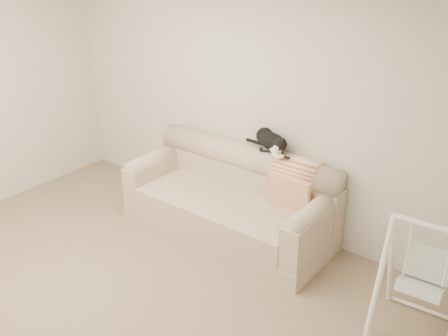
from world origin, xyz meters
name	(u,v)px	position (x,y,z in m)	size (l,w,h in m)	color
ground_plane	(109,305)	(0.00, 0.00, 0.00)	(5.00, 5.00, 0.00)	brown
room_shell	(89,138)	(0.00, 0.00, 1.53)	(5.04, 4.04, 2.60)	beige
sofa	(232,201)	(0.09, 1.62, 0.35)	(2.20, 0.93, 0.90)	tan
remote_a	(268,150)	(0.36, 1.86, 0.91)	(0.19, 0.10, 0.03)	black
remote_b	(284,156)	(0.56, 1.83, 0.91)	(0.18, 0.09, 0.02)	black
tuxedo_cat	(271,141)	(0.38, 1.88, 1.01)	(0.57, 0.39, 0.23)	black
throw_blanket	(298,177)	(0.72, 1.84, 0.72)	(0.45, 0.38, 0.58)	#BF582D
baby_swing	(423,281)	(2.15, 1.26, 0.50)	(0.64, 0.68, 1.00)	white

